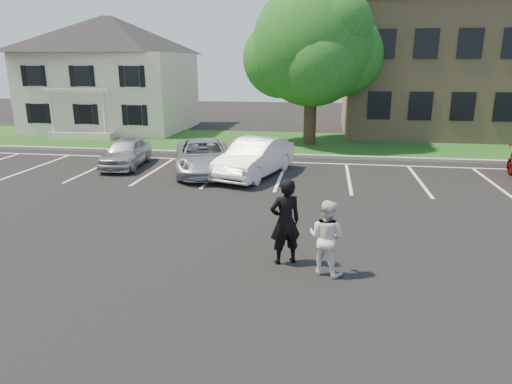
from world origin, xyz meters
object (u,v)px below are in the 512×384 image
(car_silver_minivan, at_px, (203,157))
(car_white_sedan, at_px, (255,158))
(man_white_shirt, at_px, (326,237))
(car_silver_west, at_px, (126,152))
(house, at_px, (112,74))
(tree, at_px, (314,48))
(man_black_suit, at_px, (285,222))

(car_silver_minivan, bearing_deg, car_white_sedan, -24.95)
(man_white_shirt, height_order, car_white_sedan, man_white_shirt)
(car_silver_west, bearing_deg, man_white_shirt, -52.91)
(car_silver_minivan, relative_size, car_white_sedan, 1.07)
(house, distance_m, car_white_sedan, 17.31)
(house, distance_m, car_silver_minivan, 15.62)
(car_white_sedan, bearing_deg, man_white_shirt, -53.91)
(tree, relative_size, car_silver_west, 2.26)
(tree, bearing_deg, car_silver_minivan, -119.41)
(tree, relative_size, car_white_sedan, 1.86)
(tree, xyz_separation_m, car_silver_minivan, (-4.33, -7.68, -4.65))
(tree, height_order, man_white_shirt, tree)
(man_black_suit, xyz_separation_m, man_white_shirt, (0.95, -0.42, -0.17))
(man_black_suit, relative_size, man_white_shirt, 1.20)
(house, height_order, car_silver_west, house)
(house, bearing_deg, car_white_sedan, -45.70)
(man_white_shirt, bearing_deg, house, -29.79)
(man_black_suit, bearing_deg, house, -82.17)
(man_white_shirt, bearing_deg, tree, -61.92)
(car_white_sedan, bearing_deg, tree, 92.94)
(car_silver_minivan, bearing_deg, man_white_shirt, -77.56)
(man_black_suit, height_order, car_white_sedan, man_black_suit)
(tree, bearing_deg, car_silver_west, -138.95)
(house, distance_m, tree, 14.66)
(car_silver_minivan, xyz_separation_m, car_white_sedan, (2.27, -0.30, 0.08))
(tree, distance_m, car_silver_west, 11.75)
(car_silver_west, xyz_separation_m, car_silver_minivan, (3.80, -0.60, 0.04))
(man_white_shirt, height_order, car_silver_minivan, man_white_shirt)
(man_white_shirt, xyz_separation_m, car_silver_west, (-9.06, 9.73, -0.20))
(tree, relative_size, car_silver_minivan, 1.74)
(house, relative_size, car_silver_west, 2.65)
(house, distance_m, car_silver_west, 13.10)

